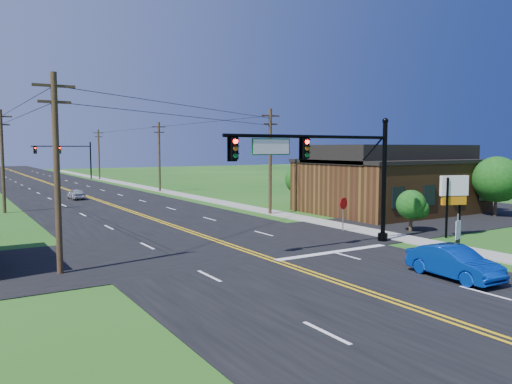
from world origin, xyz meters
TOP-DOWN VIEW (x-y plane):
  - ground at (0.00, 0.00)m, footprint 260.00×260.00m
  - road_main at (0.00, 50.00)m, footprint 16.00×220.00m
  - road_cross at (0.00, 12.00)m, footprint 70.00×10.00m
  - sidewalk at (10.50, 40.00)m, footprint 2.00×160.00m
  - signal_mast_main at (4.34, 8.00)m, footprint 11.30×0.60m
  - signal_mast_far at (4.44, 80.00)m, footprint 10.98×0.60m
  - brick_building at (20.00, 18.00)m, footprint 14.20×11.20m
  - utility_pole_left_a at (-9.50, 10.00)m, footprint 1.80×0.28m
  - utility_pole_left_b at (-9.50, 35.00)m, footprint 1.80×0.28m
  - utility_pole_right_a at (9.80, 22.00)m, footprint 1.80×0.28m
  - utility_pole_right_b at (9.80, 48.00)m, footprint 1.80×0.28m
  - utility_pole_right_c at (9.80, 78.00)m, footprint 1.80×0.28m
  - tree_right_front at (25.00, 11.00)m, footprint 3.80×3.80m
  - tree_right_back at (16.00, 26.00)m, footprint 3.00×3.00m
  - shrub_corner at (13.00, 9.50)m, footprint 2.00×2.00m
  - blue_car at (4.84, 0.05)m, footprint 1.77×4.38m
  - distant_car at (-1.63, 43.54)m, footprint 1.50×3.50m
  - route_sign at (7.50, 1.83)m, footprint 0.61×0.20m
  - stop_sign at (9.15, 11.98)m, footprint 0.83×0.21m
  - pylon_sign at (13.72, 6.71)m, footprint 1.90×0.86m

SIDE VIEW (x-z plane):
  - ground at x=0.00m, z-range 0.00..0.00m
  - road_main at x=0.00m, z-range 0.00..0.04m
  - road_cross at x=0.00m, z-range 0.00..0.04m
  - sidewalk at x=10.50m, z-range 0.00..0.08m
  - distant_car at x=-1.63m, z-range 0.00..1.18m
  - blue_car at x=4.84m, z-range 0.00..1.41m
  - route_sign at x=7.50m, z-range 0.20..2.69m
  - stop_sign at x=9.15m, z-range 0.52..2.87m
  - shrub_corner at x=13.00m, z-range 0.42..3.28m
  - brick_building at x=20.00m, z-range 0.00..4.70m
  - tree_right_back at x=16.00m, z-range 0.55..4.65m
  - pylon_sign at x=13.72m, z-range 0.91..4.85m
  - tree_right_front at x=25.00m, z-range 0.60..5.60m
  - signal_mast_far at x=4.44m, z-range 0.81..8.29m
  - utility_pole_left_a at x=-9.50m, z-range 0.22..9.22m
  - utility_pole_left_b at x=-9.50m, z-range 0.22..9.22m
  - utility_pole_right_a at x=9.80m, z-range 0.22..9.22m
  - utility_pole_right_b at x=9.80m, z-range 0.22..9.22m
  - utility_pole_right_c at x=9.80m, z-range 0.22..9.22m
  - signal_mast_main at x=4.34m, z-range 1.01..8.49m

